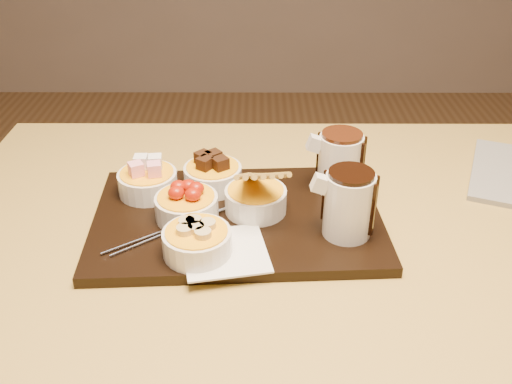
{
  "coord_description": "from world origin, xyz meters",
  "views": [
    {
      "loc": [
        -0.07,
        -0.76,
        1.28
      ],
      "look_at": [
        -0.07,
        0.01,
        0.81
      ],
      "focal_mm": 40.0,
      "sensor_mm": 36.0,
      "label": 1
    }
  ],
  "objects_px": {
    "serving_board": "(238,219)",
    "pitcher_dark_chocolate": "(348,205)",
    "dining_table": "(296,275)",
    "bowl_strawberries": "(187,207)",
    "pitcher_milk_chocolate": "(340,163)"
  },
  "relations": [
    {
      "from": "serving_board",
      "to": "pitcher_dark_chocolate",
      "type": "distance_m",
      "value": 0.19
    },
    {
      "from": "dining_table",
      "to": "pitcher_dark_chocolate",
      "type": "relative_size",
      "value": 11.89
    },
    {
      "from": "bowl_strawberries",
      "to": "pitcher_milk_chocolate",
      "type": "distance_m",
      "value": 0.27
    },
    {
      "from": "serving_board",
      "to": "pitcher_milk_chocolate",
      "type": "distance_m",
      "value": 0.2
    },
    {
      "from": "pitcher_dark_chocolate",
      "to": "pitcher_milk_chocolate",
      "type": "bearing_deg",
      "value": 85.6
    },
    {
      "from": "serving_board",
      "to": "bowl_strawberries",
      "type": "xyz_separation_m",
      "value": [
        -0.08,
        -0.01,
        0.03
      ]
    },
    {
      "from": "dining_table",
      "to": "pitcher_milk_chocolate",
      "type": "height_order",
      "value": "pitcher_milk_chocolate"
    },
    {
      "from": "bowl_strawberries",
      "to": "pitcher_dark_chocolate",
      "type": "height_order",
      "value": "pitcher_dark_chocolate"
    },
    {
      "from": "pitcher_dark_chocolate",
      "to": "pitcher_milk_chocolate",
      "type": "xyz_separation_m",
      "value": [
        0.0,
        0.13,
        0.0
      ]
    },
    {
      "from": "dining_table",
      "to": "bowl_strawberries",
      "type": "bearing_deg",
      "value": 179.69
    },
    {
      "from": "pitcher_milk_chocolate",
      "to": "dining_table",
      "type": "bearing_deg",
      "value": -131.89
    },
    {
      "from": "pitcher_dark_chocolate",
      "to": "serving_board",
      "type": "bearing_deg",
      "value": 160.02
    },
    {
      "from": "pitcher_dark_chocolate",
      "to": "pitcher_milk_chocolate",
      "type": "distance_m",
      "value": 0.13
    },
    {
      "from": "pitcher_milk_chocolate",
      "to": "bowl_strawberries",
      "type": "bearing_deg",
      "value": -163.61
    },
    {
      "from": "bowl_strawberries",
      "to": "pitcher_milk_chocolate",
      "type": "bearing_deg",
      "value": 19.45
    }
  ]
}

